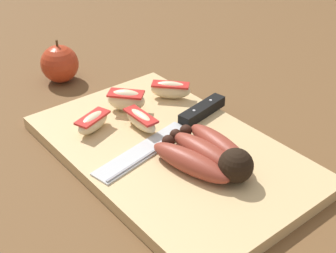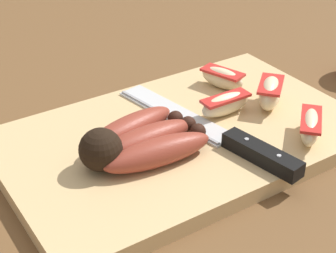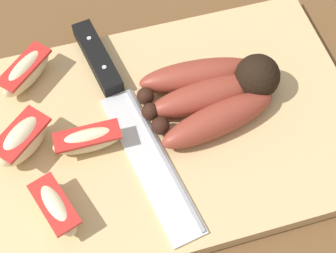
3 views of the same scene
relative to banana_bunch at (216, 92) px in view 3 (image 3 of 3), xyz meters
The scene contains 8 objects.
ground_plane 0.09m from the banana_bunch, 156.54° to the right, with size 6.00×6.00×0.00m, color brown.
cutting_board 0.08m from the banana_bunch, 169.36° to the right, with size 0.44×0.27×0.02m, color tan.
banana_bunch is the anchor object (origin of this frame).
chefs_knife 0.11m from the banana_bunch, 159.39° to the left, with size 0.08×0.28×0.02m.
apple_wedge_near 0.20m from the banana_bunch, 156.58° to the left, with size 0.07×0.06×0.03m.
apple_wedge_middle 0.14m from the banana_bunch, behind, with size 0.07×0.02×0.03m.
apple_wedge_far 0.20m from the banana_bunch, 156.51° to the right, with size 0.04×0.07×0.03m.
apple_wedge_extra 0.20m from the banana_bunch, behind, with size 0.07×0.06×0.04m.
Camera 3 is at (-0.06, -0.24, 0.47)m, focal length 53.52 mm.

